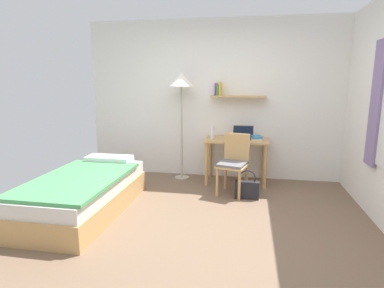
% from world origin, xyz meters
% --- Properties ---
extents(ground_plane, '(5.28, 5.28, 0.00)m').
position_xyz_m(ground_plane, '(0.00, 0.00, 0.00)').
color(ground_plane, brown).
extents(wall_back, '(4.40, 0.27, 2.60)m').
position_xyz_m(wall_back, '(0.00, 2.02, 1.30)').
color(wall_back, white).
rests_on(wall_back, ground_plane).
extents(bed, '(0.96, 1.90, 0.54)m').
position_xyz_m(bed, '(-1.46, 0.19, 0.24)').
color(bed, tan).
rests_on(bed, ground_plane).
extents(desk, '(0.99, 0.57, 0.71)m').
position_xyz_m(desk, '(0.34, 1.70, 0.58)').
color(desk, tan).
rests_on(desk, ground_plane).
extents(desk_chair, '(0.49, 0.51, 0.87)m').
position_xyz_m(desk_chair, '(0.33, 1.19, 0.48)').
color(desk_chair, tan).
rests_on(desk_chair, ground_plane).
extents(standing_lamp, '(0.42, 0.42, 1.75)m').
position_xyz_m(standing_lamp, '(-0.56, 1.74, 1.56)').
color(standing_lamp, '#B2A893').
rests_on(standing_lamp, ground_plane).
extents(laptop, '(0.32, 0.21, 0.20)m').
position_xyz_m(laptop, '(0.44, 1.74, 0.77)').
color(laptop, black).
rests_on(laptop, desk).
extents(water_bottle, '(0.06, 0.06, 0.21)m').
position_xyz_m(water_bottle, '(-0.04, 1.64, 0.82)').
color(water_bottle, silver).
rests_on(water_bottle, desk).
extents(book_stack, '(0.18, 0.22, 0.06)m').
position_xyz_m(book_stack, '(0.65, 1.69, 0.74)').
color(book_stack, silver).
rests_on(book_stack, desk).
extents(handbag, '(0.33, 0.11, 0.41)m').
position_xyz_m(handbag, '(0.53, 1.01, 0.14)').
color(handbag, '#232328').
rests_on(handbag, ground_plane).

